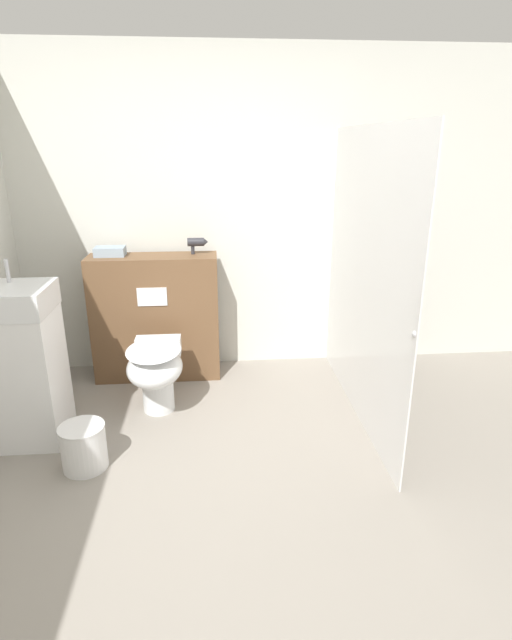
{
  "coord_description": "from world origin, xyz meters",
  "views": [
    {
      "loc": [
        -0.09,
        -2.1,
        1.8
      ],
      "look_at": [
        0.18,
        1.14,
        0.64
      ],
      "focal_mm": 28.0,
      "sensor_mm": 36.0,
      "label": 1
    }
  ],
  "objects_px": {
    "toilet": "(156,370)",
    "hair_drier": "(197,243)",
    "sink_vanity": "(16,365)",
    "waste_bin": "(84,447)"
  },
  "relations": [
    {
      "from": "toilet",
      "to": "waste_bin",
      "type": "bearing_deg",
      "value": -121.12
    },
    {
      "from": "hair_drier",
      "to": "waste_bin",
      "type": "bearing_deg",
      "value": -117.58
    },
    {
      "from": "sink_vanity",
      "to": "waste_bin",
      "type": "xyz_separation_m",
      "value": [
        0.45,
        -0.36,
        -0.37
      ]
    },
    {
      "from": "sink_vanity",
      "to": "waste_bin",
      "type": "relative_size",
      "value": 4.22
    },
    {
      "from": "toilet",
      "to": "hair_drier",
      "type": "bearing_deg",
      "value": 65.91
    },
    {
      "from": "sink_vanity",
      "to": "waste_bin",
      "type": "distance_m",
      "value": 0.69
    },
    {
      "from": "waste_bin",
      "to": "hair_drier",
      "type": "bearing_deg",
      "value": 62.42
    },
    {
      "from": "hair_drier",
      "to": "waste_bin",
      "type": "height_order",
      "value": "hair_drier"
    },
    {
      "from": "toilet",
      "to": "hair_drier",
      "type": "xyz_separation_m",
      "value": [
        0.29,
        0.66,
        0.75
      ]
    },
    {
      "from": "toilet",
      "to": "hair_drier",
      "type": "height_order",
      "value": "hair_drier"
    }
  ]
}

